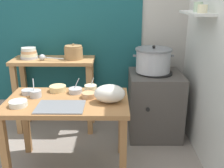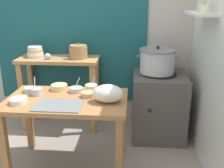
% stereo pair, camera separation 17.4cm
% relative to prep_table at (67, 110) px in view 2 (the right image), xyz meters
% --- Properties ---
extents(ground_plane, '(9.00, 9.00, 0.00)m').
position_rel_prep_table_xyz_m(ground_plane, '(-0.04, -0.00, -0.61)').
color(ground_plane, gray).
extents(wall_back, '(4.40, 0.12, 2.60)m').
position_rel_prep_table_xyz_m(wall_back, '(0.04, 1.09, 0.69)').
color(wall_back, '#B2ADA3').
rests_on(wall_back, ground).
extents(wall_right, '(0.30, 3.20, 2.60)m').
position_rel_prep_table_xyz_m(wall_right, '(1.36, 0.20, 0.69)').
color(wall_right, silver).
rests_on(wall_right, ground).
extents(prep_table, '(1.10, 0.66, 0.72)m').
position_rel_prep_table_xyz_m(prep_table, '(0.00, 0.00, 0.00)').
color(prep_table, '#9E6B3D').
rests_on(prep_table, ground).
extents(back_shelf_table, '(0.96, 0.40, 0.90)m').
position_rel_prep_table_xyz_m(back_shelf_table, '(-0.30, 0.83, 0.07)').
color(back_shelf_table, '#B27F4C').
rests_on(back_shelf_table, ground).
extents(stove_block, '(0.60, 0.61, 0.78)m').
position_rel_prep_table_xyz_m(stove_block, '(0.91, 0.70, -0.23)').
color(stove_block, '#4C4742').
rests_on(stove_block, ground).
extents(steamer_pot, '(0.46, 0.41, 0.30)m').
position_rel_prep_table_xyz_m(steamer_pot, '(0.87, 0.72, 0.31)').
color(steamer_pot, '#B7BABF').
rests_on(steamer_pot, stove_block).
extents(clay_pot, '(0.21, 0.21, 0.18)m').
position_rel_prep_table_xyz_m(clay_pot, '(-0.05, 0.83, 0.37)').
color(clay_pot, '#A37A4C').
rests_on(clay_pot, back_shelf_table).
extents(bowl_stack_enamel, '(0.20, 0.20, 0.13)m').
position_rel_prep_table_xyz_m(bowl_stack_enamel, '(-0.58, 0.84, 0.35)').
color(bowl_stack_enamel, '#B7BABF').
rests_on(bowl_stack_enamel, back_shelf_table).
extents(ladle, '(0.29, 0.12, 0.07)m').
position_rel_prep_table_xyz_m(ladle, '(-0.39, 0.75, 0.33)').
color(ladle, '#B7BABF').
rests_on(ladle, back_shelf_table).
extents(serving_tray, '(0.40, 0.28, 0.01)m').
position_rel_prep_table_xyz_m(serving_tray, '(-0.03, -0.17, 0.12)').
color(serving_tray, slate).
rests_on(serving_tray, prep_table).
extents(plastic_bag, '(0.27, 0.19, 0.16)m').
position_rel_prep_table_xyz_m(plastic_bag, '(0.38, -0.05, 0.19)').
color(plastic_bag, silver).
rests_on(plastic_bag, prep_table).
extents(prep_bowl_0, '(0.15, 0.15, 0.05)m').
position_rel_prep_table_xyz_m(prep_bowl_0, '(-0.39, -0.15, 0.14)').
color(prep_bowl_0, silver).
rests_on(prep_bowl_0, prep_table).
extents(prep_bowl_1, '(0.12, 0.12, 0.14)m').
position_rel_prep_table_xyz_m(prep_bowl_1, '(0.20, 0.21, 0.15)').
color(prep_bowl_1, beige).
rests_on(prep_bowl_1, prep_table).
extents(prep_bowl_2, '(0.16, 0.16, 0.05)m').
position_rel_prep_table_xyz_m(prep_bowl_2, '(-0.13, 0.22, 0.14)').
color(prep_bowl_2, '#E5C684').
rests_on(prep_bowl_2, prep_table).
extents(prep_bowl_3, '(0.11, 0.11, 0.04)m').
position_rel_prep_table_xyz_m(prep_bowl_3, '(-0.40, 0.14, 0.13)').
color(prep_bowl_3, '#B7BABF').
rests_on(prep_bowl_3, prep_table).
extents(prep_bowl_4, '(0.13, 0.13, 0.05)m').
position_rel_prep_table_xyz_m(prep_bowl_4, '(0.19, 0.06, 0.14)').
color(prep_bowl_4, tan).
rests_on(prep_bowl_4, prep_table).
extents(prep_bowl_5, '(0.12, 0.12, 0.07)m').
position_rel_prep_table_xyz_m(prep_bowl_5, '(0.35, 0.15, 0.15)').
color(prep_bowl_5, silver).
rests_on(prep_bowl_5, prep_table).
extents(prep_bowl_6, '(0.10, 0.10, 0.17)m').
position_rel_prep_table_xyz_m(prep_bowl_6, '(-0.30, 0.07, 0.15)').
color(prep_bowl_6, '#B7BABF').
rests_on(prep_bowl_6, prep_table).
extents(prep_bowl_7, '(0.13, 0.13, 0.14)m').
position_rel_prep_table_xyz_m(prep_bowl_7, '(0.05, 0.18, 0.14)').
color(prep_bowl_7, '#B7BABF').
rests_on(prep_bowl_7, prep_table).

